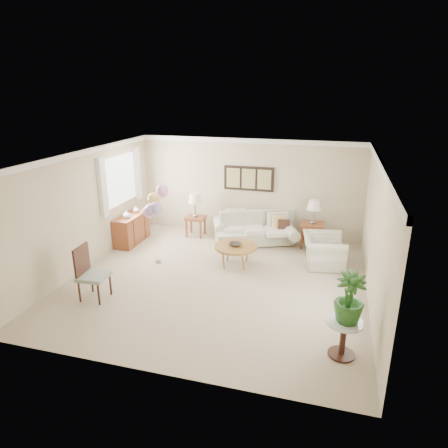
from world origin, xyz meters
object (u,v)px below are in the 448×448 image
(sofa, at_px, (255,231))
(balloon_cluster, at_px, (155,204))
(armchair, at_px, (323,251))
(coffee_table, at_px, (236,247))
(accent_chair, at_px, (90,272))

(sofa, xyz_separation_m, balloon_cluster, (-1.89, -1.88, 1.09))
(armchair, bearing_deg, coffee_table, 99.06)
(armchair, xyz_separation_m, accent_chair, (-4.19, -2.78, 0.21))
(sofa, bearing_deg, armchair, -27.82)
(coffee_table, relative_size, balloon_cluster, 0.51)
(sofa, xyz_separation_m, armchair, (1.78, -0.94, 0.02))
(sofa, bearing_deg, accent_chair, -123.00)
(coffee_table, relative_size, accent_chair, 0.91)
(coffee_table, distance_m, armchair, 2.00)
(sofa, xyz_separation_m, accent_chair, (-2.41, -3.71, 0.23))
(coffee_table, relative_size, armchair, 0.92)
(sofa, distance_m, coffee_table, 1.54)
(accent_chair, bearing_deg, coffee_table, 43.64)
(accent_chair, bearing_deg, balloon_cluster, 73.95)
(armchair, distance_m, balloon_cluster, 3.93)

